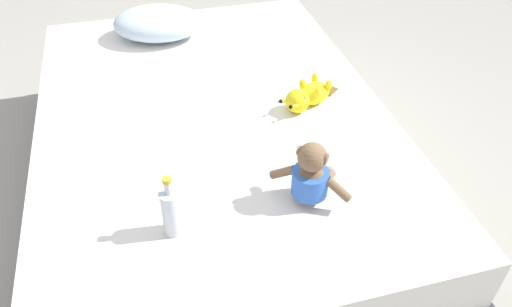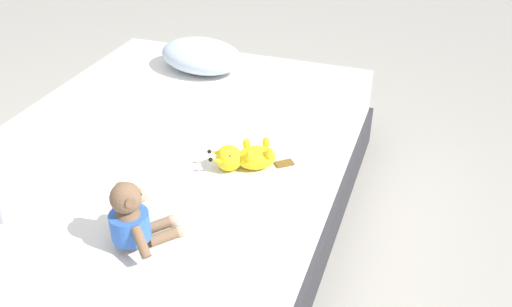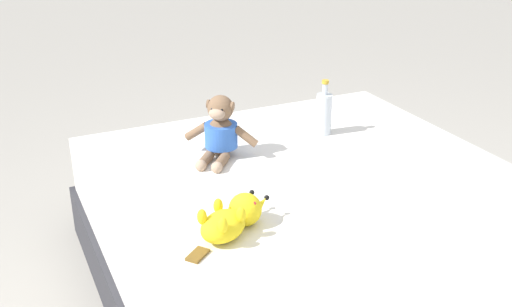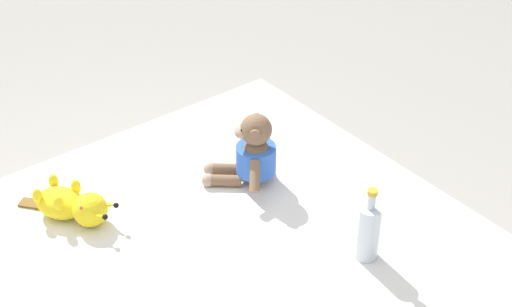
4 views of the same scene
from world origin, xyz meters
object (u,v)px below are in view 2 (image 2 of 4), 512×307
pillow (201,56)px  glass_bottle (3,198)px  plush_yellow_creature (245,157)px  bed (166,185)px  plush_monkey (133,220)px

pillow → glass_bottle: bearing=-94.4°
plush_yellow_creature → glass_bottle: (-0.63, -0.55, 0.04)m
pillow → plush_yellow_creature: pillow is taller
bed → pillow: (-0.14, 0.72, 0.30)m
bed → plush_monkey: plush_monkey is taller
bed → glass_bottle: bearing=-111.2°
bed → glass_bottle: 0.73m
glass_bottle → bed: bearing=68.8°
bed → plush_monkey: bearing=-69.2°
plush_monkey → plush_yellow_creature: 0.55m
plush_monkey → plush_yellow_creature: plush_monkey is taller
pillow → plush_yellow_creature: size_ratio=1.63×
bed → plush_monkey: 0.70m
pillow → plush_yellow_creature: bearing=-56.0°
pillow → glass_bottle: 1.34m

